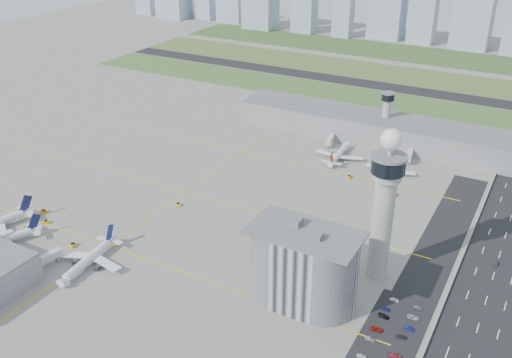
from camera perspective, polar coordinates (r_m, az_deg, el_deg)
The scene contains 50 objects.
ground at distance 263.65m, azimuth -3.71°, elevation -5.90°, with size 1000.00×1000.00×0.00m, color gray.
grass_strip_0 at distance 457.34m, azimuth 9.47°, elevation 8.19°, with size 480.00×50.00×0.08m, color #486831.
grass_strip_1 at distance 525.78m, azimuth 12.37°, elevation 10.35°, with size 480.00×60.00×0.08m, color #536A32.
grass_strip_2 at distance 600.52m, azimuth 14.76°, elevation 12.08°, with size 480.00×70.00×0.08m, color #3B5528.
runway at distance 490.86m, azimuth 11.00°, elevation 9.34°, with size 480.00×22.00×0.10m, color black.
highway at distance 233.62m, azimuth 21.55°, elevation -12.84°, with size 28.00×500.00×0.10m, color black.
barrier_left at distance 234.14m, azimuth 18.17°, elevation -11.93°, with size 0.60×500.00×1.20m, color #9E9E99.
landside_road at distance 227.93m, azimuth 14.85°, elevation -12.78°, with size 18.00×260.00×0.08m, color black.
parking_lot at distance 219.09m, azimuth 13.46°, elevation -14.45°, with size 20.00×44.00×0.10m, color black.
taxiway_line_h_0 at distance 265.77m, azimuth -14.58°, elevation -6.52°, with size 260.00×0.60×0.01m, color yellow.
taxiway_line_h_1 at distance 304.90m, azimuth -7.05°, elevation -1.26°, with size 260.00×0.60×0.01m, color yellow.
taxiway_line_h_2 at distance 349.99m, azimuth -1.37°, elevation 2.74°, with size 260.00×0.60×0.01m, color yellow.
taxiway_line_v at distance 304.90m, azimuth -7.05°, elevation -1.26°, with size 0.60×260.00×0.01m, color yellow.
control_tower at distance 226.84m, azimuth 12.72°, elevation -2.07°, with size 14.00×14.00×64.50m.
secondary_tower at distance 369.38m, azimuth 12.90°, elevation 6.50°, with size 8.60×8.60×31.90m.
admin_building at distance 218.41m, azimuth 4.75°, elevation -8.75°, with size 42.00×24.00×33.50m.
terminal_pier at distance 368.97m, azimuth 14.12°, elevation 4.53°, with size 210.00×32.00×15.80m.
airplane_near_c at distance 252.08m, azimuth -16.56°, elevation -7.33°, with size 37.94×32.25×10.62m, color white, non-canonical shape.
airplane_far_a at distance 343.11m, azimuth 8.36°, elevation 2.84°, with size 34.98×29.73×9.79m, color white, non-canonical shape.
airplane_far_b at distance 330.08m, azimuth 13.32°, elevation 1.37°, with size 34.02×28.92×9.53m, color white, non-canonical shape.
jet_bridge_near_2 at distance 255.95m, azimuth -21.51°, elevation -8.29°, with size 14.00×3.00×5.70m, color silver, non-canonical shape.
jet_bridge_far_0 at distance 367.12m, azimuth 7.65°, elevation 4.15°, with size 14.00×3.00×5.70m, color silver, non-canonical shape.
jet_bridge_far_1 at distance 353.90m, azimuth 15.16°, elevation 2.56°, with size 14.00×3.00×5.70m, color silver, non-canonical shape.
tug_0 at distance 301.44m, azimuth -20.48°, elevation -3.04°, with size 2.10×3.06×1.78m, color orange, non-canonical shape.
tug_1 at distance 291.64m, azimuth -20.26°, elevation -4.04°, with size 2.03×2.96×1.72m, color #E8BB00, non-canonical shape.
tug_2 at distance 269.35m, azimuth -17.84°, elevation -6.28°, with size 2.22×3.22×1.87m, color gold, non-canonical shape.
tug_3 at distance 291.03m, azimuth -7.80°, elevation -2.54°, with size 2.21×3.22×1.87m, color gold, non-canonical shape.
tug_4 at distance 320.84m, azimuth 9.29°, elevation 0.24°, with size 2.15×3.13×1.82m, color gold, non-canonical shape.
tug_5 at distance 306.85m, azimuth 13.67°, elevation -1.46°, with size 2.43×3.53×2.05m, color gold, non-canonical shape.
car_lot_0 at distance 206.14m, azimuth 10.50°, elevation -17.01°, with size 1.40×3.48×1.18m, color white.
car_lot_1 at distance 212.94m, azimuth 11.34°, elevation -15.42°, with size 1.22×3.50×1.15m, color gray.
car_lot_2 at distance 217.29m, azimuth 11.98°, elevation -14.46°, with size 2.08×4.52×1.26m, color #A41810.
car_lot_3 at distance 223.42m, azimuth 12.67°, elevation -13.23°, with size 1.69×4.15×1.20m, color black.
car_lot_4 at distance 226.96m, azimuth 12.86°, elevation -12.54°, with size 1.35×3.35×1.14m, color navy.
car_lot_5 at distance 231.92m, azimuth 13.65°, elevation -11.67°, with size 1.21×3.46×1.14m, color silver.
car_lot_7 at distance 208.51m, azimuth 13.76°, elevation -16.79°, with size 1.77×4.35×1.26m, color #AB273F.
car_lot_8 at distance 216.22m, azimuth 14.34°, elevation -15.02°, with size 1.47×3.64×1.24m, color #28282B.
car_lot_9 at distance 220.15m, azimuth 15.03°, elevation -14.24°, with size 1.32×3.77×1.24m, color navy.
car_lot_10 at distance 225.41m, azimuth 15.44°, elevation -13.19°, with size 2.02×4.39×1.22m, color #B7B4C7.
car_lot_11 at distance 230.52m, azimuth 15.92°, elevation -12.26°, with size 1.56×3.84×1.11m, color slate.
car_hw_1 at distance 265.57m, azimuth 22.86°, elevation -7.79°, with size 1.34×3.84×1.26m, color black.
skyline_bldg_0 at distance 797.42m, azimuth -10.82°, elevation 16.85°, with size 24.05×19.24×26.50m, color #9EADC1.
skyline_bldg_2 at distance 753.09m, azimuth -5.05°, elevation 16.66°, with size 22.81×18.25×26.79m, color #9EADC1.
skyline_bldg_3 at distance 732.70m, azimuth -2.38°, elevation 16.86°, with size 32.30×25.84×36.93m, color #9EADC1.
skyline_bldg_4 at distance 693.30m, azimuth 0.45°, elevation 17.31°, with size 35.81×28.65×60.36m, color #9EADC1.
skyline_bldg_5 at distance 672.88m, azimuth 4.90°, elevation 17.22°, with size 25.49×20.39×66.89m, color #9EADC1.
skyline_bldg_6 at distance 655.36m, azimuth 8.72°, elevation 15.81°, with size 20.04×16.03×45.20m, color #9EADC1.
skyline_bldg_7 at distance 658.31m, azimuth 13.04°, elevation 16.21°, with size 35.76×28.61×61.22m, color #9EADC1.
skyline_bldg_8 at distance 641.47m, azimuth 16.54°, elevation 16.58°, with size 26.33×21.06×83.39m, color #9EADC1.
skyline_bldg_9 at distance 634.84m, azimuth 20.90°, elevation 14.88°, with size 36.96×29.57×62.11m, color #9EADC1.
Camera 1 is at (122.36, -186.09, 141.09)m, focal length 40.00 mm.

